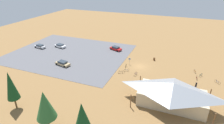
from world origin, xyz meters
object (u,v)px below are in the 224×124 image
bicycle_black_yard_left (121,72)px  pine_center (45,105)px  lot_sign (129,60)px  bicycle_red_mid_cluster (197,78)px  bicycle_purple_edge_north (135,74)px  pine_far_east (11,86)px  trash_bin (154,59)px  car_white_mid_lot (60,46)px  bicycle_blue_lone_east (217,82)px  pine_mideast (82,119)px  bike_pavilion (172,93)px  bicycle_silver_yard_front (127,70)px  visitor_by_pavilion (196,85)px  car_silver_end_stall (40,46)px  bicycle_yellow_lone_west (126,66)px  car_tan_aisle_side (63,63)px  bicycle_teal_front_row (201,75)px  bicycle_orange_yard_right (195,71)px  car_red_by_curb (116,48)px

bicycle_black_yard_left → pine_center: bearing=77.2°
lot_sign → bicycle_red_mid_cluster: (-18.80, 1.75, -1.07)m
bicycle_purple_edge_north → pine_far_east: bearing=49.3°
trash_bin → pine_center: bearing=70.8°
trash_bin → car_white_mid_lot: size_ratio=0.20×
pine_far_east → bicycle_blue_lone_east: (-39.10, -25.67, -5.02)m
lot_sign → bicycle_purple_edge_north: 6.75m
pine_mideast → car_white_mid_lot: pine_mideast is taller
bike_pavilion → bicycle_silver_yard_front: size_ratio=11.20×
bicycle_black_yard_left → visitor_by_pavilion: bearing=178.2°
trash_bin → pine_far_east: (21.99, 33.67, 4.94)m
bike_pavilion → car_white_mid_lot: bearing=-25.0°
pine_far_east → bicycle_silver_yard_front: 28.81m
pine_far_east → car_silver_end_stall: size_ratio=1.84×
pine_center → bicycle_yellow_lone_west: size_ratio=4.60×
bicycle_red_mid_cluster → bicycle_silver_yard_front: bearing=8.0°
bike_pavilion → trash_bin: bike_pavilion is taller
bicycle_yellow_lone_west → visitor_by_pavilion: size_ratio=0.92×
lot_sign → pine_center: size_ratio=0.29×
pine_center → bicycle_purple_edge_north: bearing=-111.3°
pine_mideast → pine_center: size_ratio=1.05×
bicycle_black_yard_left → lot_sign: bearing=-95.1°
bicycle_purple_edge_north → car_silver_end_stall: car_silver_end_stall is taller
lot_sign → car_tan_aisle_side: size_ratio=0.45×
bicycle_blue_lone_east → bicycle_teal_front_row: bicycle_teal_front_row is taller
lot_sign → bicycle_black_yard_left: (0.53, 6.02, -1.04)m
lot_sign → bicycle_purple_edge_north: size_ratio=1.30×
bicycle_black_yard_left → bicycle_orange_yard_right: size_ratio=1.00×
bicycle_yellow_lone_west → car_silver_end_stall: size_ratio=0.36×
trash_bin → pine_mideast: size_ratio=0.11×
pine_center → bicycle_purple_edge_north: pine_center is taller
lot_sign → bicycle_yellow_lone_west: lot_sign is taller
lot_sign → bicycle_yellow_lone_west: bearing=74.2°
bicycle_yellow_lone_west → car_tan_aisle_side: 18.94m
bicycle_black_yard_left → car_red_by_curb: (7.47, -15.68, 0.37)m
trash_bin → bicycle_blue_lone_east: trash_bin is taller
bicycle_red_mid_cluster → car_white_mid_lot: size_ratio=0.36×
bicycle_silver_yard_front → visitor_by_pavilion: size_ratio=0.76×
bicycle_black_yard_left → car_white_mid_lot: car_white_mid_lot is taller
pine_center → bicycle_orange_yard_right: pine_center is taller
bicycle_blue_lone_east → bicycle_teal_front_row: size_ratio=0.84×
pine_center → bicycle_yellow_lone_west: (-5.40, -27.88, -4.63)m
bicycle_red_mid_cluster → bicycle_teal_front_row: (-1.01, -1.82, 0.05)m
visitor_by_pavilion → pine_mideast: bearing=54.7°
pine_center → bicycle_black_yard_left: pine_center is taller
bicycle_blue_lone_east → bicycle_orange_yard_right: size_ratio=0.78×
bike_pavilion → car_tan_aisle_side: bearing=-12.6°
pine_far_east → car_tan_aisle_side: (2.96, -19.97, -4.68)m
bicycle_red_mid_cluster → bicycle_purple_edge_north: (15.35, 3.97, 0.04)m
bicycle_orange_yard_right → bicycle_teal_front_row: bearing=127.6°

